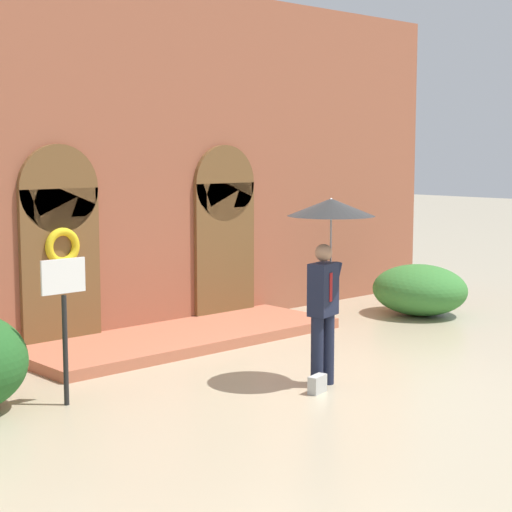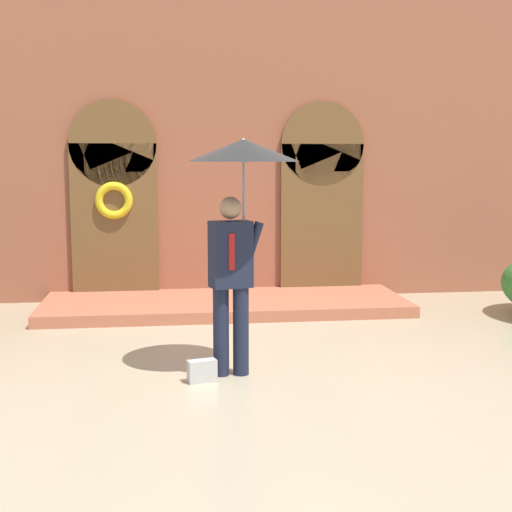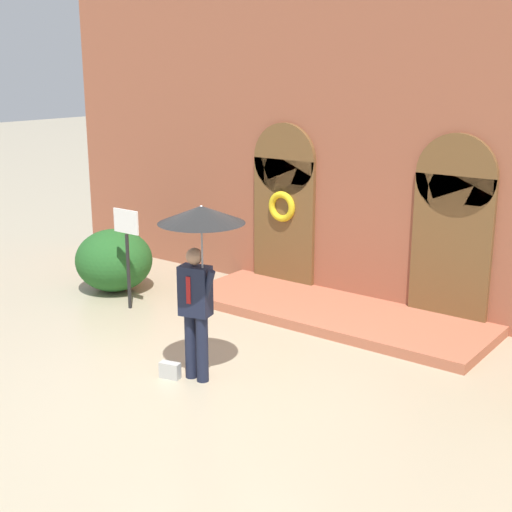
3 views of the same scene
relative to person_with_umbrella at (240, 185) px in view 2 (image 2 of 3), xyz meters
The scene contains 4 objects.
ground_plane 1.92m from the person_with_umbrella, 37.91° to the left, with size 80.00×80.00×0.00m, color tan.
building_facade 4.31m from the person_with_umbrella, 88.59° to the left, with size 14.00×2.30×5.60m.
person_with_umbrella is the anchor object (origin of this frame).
handbag 1.86m from the person_with_umbrella, 153.58° to the right, with size 0.28×0.12×0.22m, color #B7B7B2.
Camera 2 is at (-0.84, -7.04, 2.16)m, focal length 50.00 mm.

